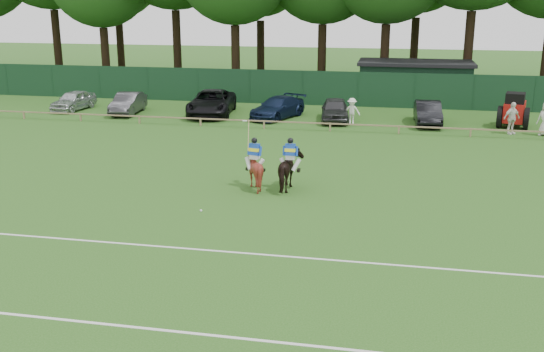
% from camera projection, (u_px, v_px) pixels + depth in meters
% --- Properties ---
extents(ground, '(160.00, 160.00, 0.00)m').
position_uv_depth(ground, '(239.00, 241.00, 20.87)').
color(ground, '#1E4C14').
rests_on(ground, ground).
extents(horse_dark, '(0.89, 1.94, 1.63)m').
position_uv_depth(horse_dark, '(290.00, 171.00, 26.14)').
color(horse_dark, black).
rests_on(horse_dark, ground).
extents(horse_chestnut, '(1.61, 1.72, 1.59)m').
position_uv_depth(horse_chestnut, '(255.00, 170.00, 26.33)').
color(horse_chestnut, maroon).
rests_on(horse_chestnut, ground).
extents(sedan_silver, '(2.00, 4.12, 1.36)m').
position_uv_depth(sedan_silver, '(73.00, 100.00, 44.41)').
color(sedan_silver, '#B8BCBE').
rests_on(sedan_silver, ground).
extents(sedan_grey, '(1.92, 4.39, 1.40)m').
position_uv_depth(sedan_grey, '(128.00, 103.00, 43.05)').
color(sedan_grey, '#313134').
rests_on(sedan_grey, ground).
extents(suv_black, '(3.46, 6.20, 1.64)m').
position_uv_depth(suv_black, '(212.00, 103.00, 42.54)').
color(suv_black, black).
rests_on(suv_black, ground).
extents(sedan_navy, '(3.53, 5.11, 1.37)m').
position_uv_depth(sedan_navy, '(278.00, 108.00, 41.48)').
color(sedan_navy, '#131F3D').
rests_on(sedan_navy, ground).
extents(hatch_grey, '(2.18, 4.44, 1.46)m').
position_uv_depth(hatch_grey, '(335.00, 110.00, 40.49)').
color(hatch_grey, '#323235').
rests_on(hatch_grey, ground).
extents(estate_black, '(1.71, 4.42, 1.44)m').
position_uv_depth(estate_black, '(428.00, 113.00, 39.42)').
color(estate_black, black).
rests_on(estate_black, ground).
extents(spectator_left, '(1.11, 0.73, 1.61)m').
position_uv_depth(spectator_left, '(352.00, 111.00, 39.67)').
color(spectator_left, white).
rests_on(spectator_left, ground).
extents(spectator_mid, '(1.17, 0.97, 1.87)m').
position_uv_depth(spectator_mid, '(512.00, 118.00, 36.62)').
color(spectator_mid, silver).
rests_on(spectator_mid, ground).
extents(rider_dark, '(0.94, 0.37, 1.41)m').
position_uv_depth(rider_dark, '(290.00, 153.00, 25.93)').
color(rider_dark, silver).
rests_on(rider_dark, ground).
extents(rider_chestnut, '(0.93, 0.70, 2.05)m').
position_uv_depth(rider_chestnut, '(254.00, 153.00, 26.12)').
color(rider_chestnut, silver).
rests_on(rider_chestnut, ground).
extents(polo_ball, '(0.09, 0.09, 0.09)m').
position_uv_depth(polo_ball, '(201.00, 211.00, 23.65)').
color(polo_ball, silver).
rests_on(polo_ball, ground).
extents(pitch_lines, '(60.00, 5.10, 0.01)m').
position_uv_depth(pitch_lines, '(208.00, 287.00, 17.57)').
color(pitch_lines, silver).
rests_on(pitch_lines, ground).
extents(pitch_rail, '(62.10, 0.10, 0.50)m').
position_uv_depth(pitch_rail, '(313.00, 123.00, 37.72)').
color(pitch_rail, '#997F5B').
rests_on(pitch_rail, ground).
extents(perimeter_fence, '(92.08, 0.08, 2.50)m').
position_uv_depth(perimeter_fence, '(330.00, 89.00, 45.99)').
color(perimeter_fence, '#14351E').
rests_on(perimeter_fence, ground).
extents(utility_shed, '(8.40, 4.40, 3.04)m').
position_uv_depth(utility_shed, '(415.00, 81.00, 47.60)').
color(utility_shed, '#14331E').
rests_on(utility_shed, ground).
extents(tree_row, '(96.00, 12.00, 21.00)m').
position_uv_depth(tree_row, '(364.00, 91.00, 53.50)').
color(tree_row, '#26561C').
rests_on(tree_row, ground).
extents(tractor, '(2.21, 2.85, 2.14)m').
position_uv_depth(tractor, '(514.00, 111.00, 38.51)').
color(tractor, '#AD1310').
rests_on(tractor, ground).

